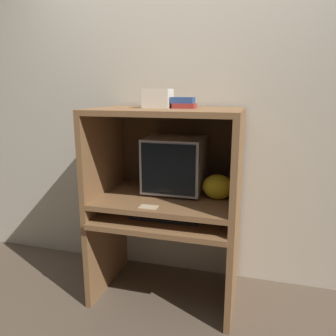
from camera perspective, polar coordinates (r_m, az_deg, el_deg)
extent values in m
plane|color=brown|center=(2.41, -2.57, -24.99)|extent=(12.00, 12.00, 0.00)
cube|color=beige|center=(2.61, 2.19, 9.02)|extent=(6.00, 0.06, 2.60)
cube|color=brown|center=(2.66, -10.51, -13.06)|extent=(0.04, 0.67, 0.64)
cube|color=brown|center=(2.43, 11.25, -15.75)|extent=(0.04, 0.67, 0.64)
cube|color=brown|center=(2.26, -1.13, -9.31)|extent=(0.93, 0.46, 0.04)
cube|color=brown|center=(2.52, -10.87, -5.22)|extent=(0.04, 0.67, 0.12)
cube|color=brown|center=(2.28, 11.68, -7.29)|extent=(0.04, 0.67, 0.12)
cube|color=brown|center=(2.34, -0.20, -5.33)|extent=(0.93, 0.67, 0.04)
cube|color=brown|center=(2.43, -11.25, 3.05)|extent=(0.04, 0.67, 0.61)
cube|color=brown|center=(2.18, 12.13, 1.84)|extent=(0.04, 0.67, 0.61)
cube|color=brown|center=(2.22, -0.21, 9.88)|extent=(0.93, 0.67, 0.04)
cube|color=#48321E|center=(2.56, 1.77, 3.82)|extent=(0.93, 0.01, 0.61)
cylinder|color=#B2B2B7|center=(2.43, 1.19, -3.90)|extent=(0.21, 0.21, 0.02)
cube|color=#B2B2B7|center=(2.38, 1.22, 0.75)|extent=(0.41, 0.37, 0.38)
cube|color=black|center=(2.20, 0.00, -0.27)|extent=(0.38, 0.01, 0.35)
cube|color=black|center=(2.25, -0.46, -8.59)|extent=(0.47, 0.16, 0.02)
cube|color=#333335|center=(2.25, -0.46, -8.28)|extent=(0.43, 0.12, 0.01)
ellipsoid|color=#B7B7B7|center=(2.21, 7.04, -8.99)|extent=(0.07, 0.05, 0.03)
ellipsoid|color=gold|center=(2.28, 8.66, -3.25)|extent=(0.21, 0.16, 0.17)
cube|color=maroon|center=(2.23, 2.88, 10.77)|extent=(0.15, 0.11, 0.03)
cube|color=navy|center=(2.24, 2.61, 11.72)|extent=(0.15, 0.10, 0.04)
cube|color=#CCB28C|center=(2.12, -3.42, -6.78)|extent=(0.12, 0.08, 0.00)
cube|color=beige|center=(2.27, -1.78, 12.03)|extent=(0.18, 0.16, 0.13)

